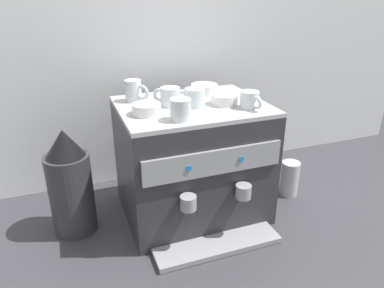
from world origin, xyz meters
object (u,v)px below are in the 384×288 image
ceramic_cup_3 (250,100)px  ceramic_bowl_1 (204,89)px  espresso_machine (192,161)px  ceramic_bowl_2 (224,99)px  ceramic_bowl_0 (147,109)px  coffee_grinder (70,184)px  ceramic_cup_0 (181,109)px  ceramic_cup_2 (193,97)px  milk_pitcher (290,178)px  ceramic_cup_4 (134,91)px  ceramic_cup_1 (169,97)px

ceramic_cup_3 → ceramic_bowl_1: size_ratio=0.94×
espresso_machine → ceramic_bowl_1: ceramic_bowl_1 is taller
ceramic_bowl_1 → ceramic_bowl_2: size_ratio=1.08×
espresso_machine → ceramic_bowl_0: size_ratio=5.49×
ceramic_bowl_0 → coffee_grinder: bearing=163.2°
ceramic_cup_0 → coffee_grinder: ceramic_cup_0 is taller
ceramic_cup_2 → ceramic_cup_3: size_ratio=0.98×
ceramic_cup_2 → ceramic_bowl_1: 0.18m
ceramic_bowl_0 → ceramic_bowl_2: size_ratio=0.99×
milk_pitcher → espresso_machine: bearing=175.9°
coffee_grinder → ceramic_cup_4: bearing=16.1°
ceramic_bowl_0 → ceramic_cup_1: bearing=33.2°
ceramic_cup_0 → coffee_grinder: (-0.37, 0.18, -0.30)m
ceramic_cup_2 → ceramic_bowl_2: size_ratio=1.00×
ceramic_bowl_0 → coffee_grinder: (-0.28, 0.09, -0.28)m
ceramic_cup_3 → ceramic_bowl_1: bearing=108.9°
ceramic_cup_1 → ceramic_cup_3: ceramic_cup_1 is taller
ceramic_cup_0 → ceramic_cup_1: ceramic_cup_0 is taller
coffee_grinder → ceramic_cup_1: bearing=-2.7°
milk_pitcher → ceramic_cup_0: bearing=-168.6°
ceramic_cup_3 → ceramic_bowl_2: 0.10m
ceramic_bowl_1 → milk_pitcher: bearing=-23.8°
ceramic_cup_1 → ceramic_cup_2: bearing=-27.0°
ceramic_cup_0 → coffee_grinder: bearing=154.5°
ceramic_cup_2 → ceramic_bowl_1: ceramic_cup_2 is taller
ceramic_bowl_1 → coffee_grinder: size_ratio=0.26×
ceramic_cup_1 → ceramic_cup_4: ceramic_cup_4 is taller
espresso_machine → milk_pitcher: 0.48m
espresso_machine → ceramic_cup_0: size_ratio=5.56×
espresso_machine → coffee_grinder: bearing=175.5°
ceramic_cup_1 → milk_pitcher: ceramic_cup_1 is taller
ceramic_bowl_0 → ceramic_bowl_1: size_ratio=0.92×
espresso_machine → ceramic_bowl_1: (0.10, 0.12, 0.25)m
ceramic_bowl_0 → ceramic_cup_3: bearing=-9.9°
ceramic_cup_1 → ceramic_bowl_0: 0.12m
coffee_grinder → ceramic_bowl_2: bearing=-7.1°
ceramic_cup_3 → milk_pitcher: bearing=16.3°
ceramic_cup_0 → ceramic_bowl_1: (0.19, 0.26, -0.02)m
ceramic_cup_2 → ceramic_cup_3: (0.18, -0.09, -0.00)m
ceramic_cup_1 → ceramic_bowl_0: ceramic_cup_1 is taller
coffee_grinder → milk_pitcher: coffee_grinder is taller
ceramic_bowl_1 → ceramic_cup_2: bearing=-125.5°
ceramic_cup_1 → ceramic_bowl_1: ceramic_cup_1 is taller
ceramic_cup_3 → ceramic_cup_1: bearing=153.5°
ceramic_bowl_1 → coffee_grinder: bearing=-171.3°
ceramic_cup_4 → ceramic_bowl_0: ceramic_cup_4 is taller
ceramic_cup_2 → ceramic_cup_0: bearing=-126.0°
ceramic_bowl_1 → ceramic_bowl_2: same height
espresso_machine → ceramic_cup_4: (-0.19, 0.12, 0.27)m
espresso_machine → ceramic_cup_0: bearing=-123.3°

